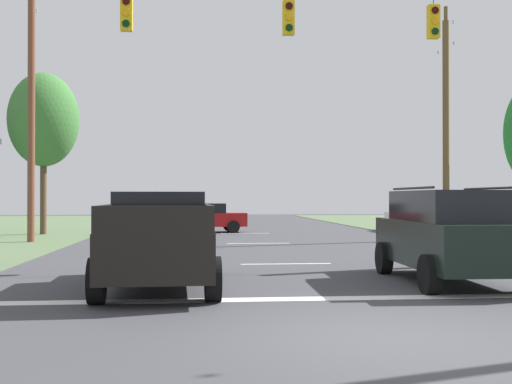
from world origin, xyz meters
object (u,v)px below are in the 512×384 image
distant_car_oncoming (204,217)px  utility_pole_near_left (31,116)px  distant_car_crossing_white (415,217)px  overhead_signal_span (286,103)px  suv_black (449,233)px  tree_roadside_right (44,120)px  utility_pole_mid_right (446,123)px  pickup_truck (159,240)px

distant_car_oncoming → utility_pole_near_left: 10.80m
distant_car_crossing_white → utility_pole_near_left: size_ratio=0.41×
overhead_signal_span → utility_pole_near_left: utility_pole_near_left is taller
distant_car_crossing_white → distant_car_oncoming: (-11.20, 0.40, 0.00)m
suv_black → tree_roadside_right: bearing=124.4°
utility_pole_near_left → distant_car_oncoming: bearing=44.0°
tree_roadside_right → utility_pole_near_left: bearing=-81.8°
distant_car_oncoming → utility_pole_near_left: (-7.11, -6.86, 4.36)m
utility_pole_mid_right → tree_roadside_right: utility_pole_mid_right is taller
overhead_signal_span → tree_roadside_right: size_ratio=2.02×
pickup_truck → overhead_signal_span: bearing=53.7°
overhead_signal_span → distant_car_oncoming: 16.44m
distant_car_crossing_white → utility_pole_near_left: 19.90m
overhead_signal_span → utility_pole_near_left: 12.89m
distant_car_oncoming → utility_pole_near_left: bearing=-136.0°
distant_car_crossing_white → utility_pole_near_left: (-18.31, -6.46, 4.36)m
distant_car_crossing_white → distant_car_oncoming: same height
overhead_signal_span → distant_car_oncoming: size_ratio=3.64×
tree_roadside_right → distant_car_crossing_white: bearing=2.9°
suv_black → tree_roadside_right: 23.27m
utility_pole_mid_right → utility_pole_near_left: size_ratio=0.95×
suv_black → utility_pole_mid_right: utility_pole_mid_right is taller
suv_black → distant_car_crossing_white: (6.22, 19.80, -0.27)m
distant_car_oncoming → utility_pole_near_left: size_ratio=0.42×
distant_car_crossing_white → tree_roadside_right: tree_roadside_right is taller
suv_black → distant_car_crossing_white: bearing=72.6°
distant_car_crossing_white → tree_roadside_right: 19.73m
distant_car_crossing_white → tree_roadside_right: size_ratio=0.55×
distant_car_oncoming → overhead_signal_span: bearing=-82.6°
pickup_truck → utility_pole_mid_right: (11.49, 13.38, 4.07)m
distant_car_crossing_white → overhead_signal_span: bearing=-120.6°
overhead_signal_span → distant_car_crossing_white: size_ratio=3.66×
suv_black → distant_car_oncoming: (-4.99, 20.20, -0.27)m
utility_pole_near_left → overhead_signal_span: bearing=-44.6°
distant_car_crossing_white → tree_roadside_right: (-19.10, -0.97, 4.84)m
pickup_truck → utility_pole_mid_right: bearing=49.3°
overhead_signal_span → tree_roadside_right: 17.64m
suv_black → distant_car_crossing_white: suv_black is taller
overhead_signal_span → suv_black: 6.23m
overhead_signal_span → distant_car_oncoming: (-2.06, 15.89, -3.69)m
utility_pole_mid_right → utility_pole_near_left: 17.41m
overhead_signal_span → suv_black: overhead_signal_span is taller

